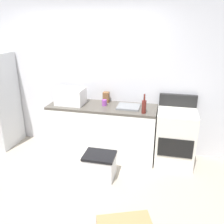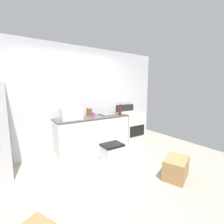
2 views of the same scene
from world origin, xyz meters
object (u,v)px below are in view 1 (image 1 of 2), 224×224
(microwave, at_px, (70,96))
(coffee_mug, at_px, (104,103))
(wine_bottle, at_px, (144,106))
(knife_block, at_px, (106,97))
(storage_bin, at_px, (100,165))
(stove_oven, at_px, (175,136))

(microwave, distance_m, coffee_mug, 0.58)
(microwave, relative_size, coffee_mug, 4.60)
(wine_bottle, height_order, coffee_mug, wine_bottle)
(knife_block, height_order, storage_bin, knife_block)
(stove_oven, bearing_deg, coffee_mug, 179.37)
(microwave, distance_m, storage_bin, 1.26)
(coffee_mug, xyz_separation_m, knife_block, (-0.01, 0.18, 0.04))
(coffee_mug, bearing_deg, wine_bottle, -16.96)
(stove_oven, height_order, coffee_mug, stove_oven)
(microwave, height_order, coffee_mug, microwave)
(stove_oven, height_order, storage_bin, stove_oven)
(microwave, distance_m, knife_block, 0.61)
(stove_oven, xyz_separation_m, wine_bottle, (-0.51, -0.19, 0.54))
(stove_oven, bearing_deg, wine_bottle, -159.29)
(storage_bin, bearing_deg, stove_oven, 32.20)
(microwave, xyz_separation_m, coffee_mug, (0.58, 0.05, -0.09))
(microwave, relative_size, wine_bottle, 1.53)
(stove_oven, bearing_deg, knife_block, 170.84)
(microwave, xyz_separation_m, knife_block, (0.56, 0.23, -0.05))
(stove_oven, relative_size, storage_bin, 2.39)
(knife_block, bearing_deg, stove_oven, -9.16)
(wine_bottle, relative_size, storage_bin, 0.65)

